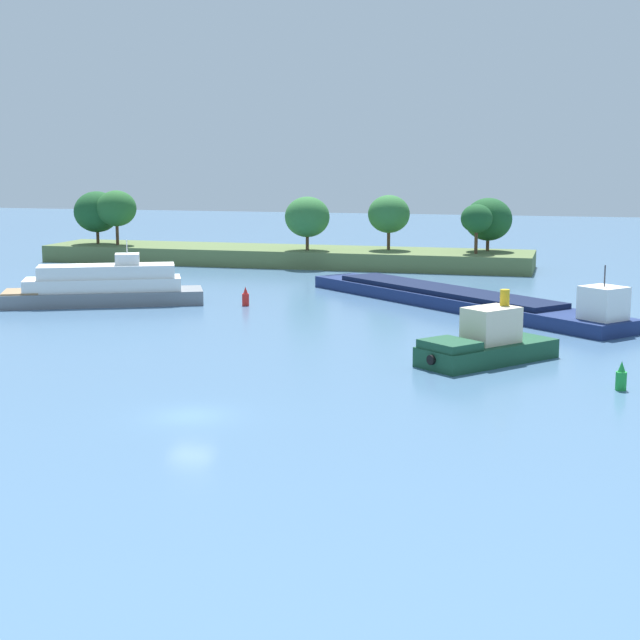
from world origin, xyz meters
TOP-DOWN VIEW (x-y plane):
  - ground_plane at (0.00, 0.00)m, footprint 400.00×400.00m
  - treeline_island at (-17.86, 77.72)m, footprint 67.93×11.61m
  - white_riverboat at (-24.79, 37.86)m, footprint 20.12×12.88m
  - cargo_barge at (10.38, 44.59)m, footprint 34.69×30.62m
  - tugboat at (15.14, 19.32)m, footprint 10.05×11.05m
  - channel_buoy_red at (-10.69, 40.73)m, footprint 0.70×0.70m
  - channel_buoy_green at (24.33, 12.88)m, footprint 0.70×0.70m

SIDE VIEW (x-z plane):
  - ground_plane at x=0.00m, z-range 0.00..0.00m
  - channel_buoy_red at x=-10.69m, z-range -0.14..1.76m
  - channel_buoy_green at x=24.33m, z-range -0.14..1.76m
  - cargo_barge at x=10.38m, z-range -2.00..3.85m
  - tugboat at x=15.14m, z-range -1.26..3.95m
  - white_riverboat at x=-24.79m, z-range -1.51..5.01m
  - treeline_island at x=-17.86m, z-range -1.74..8.28m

